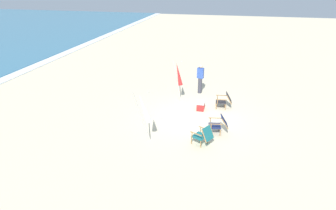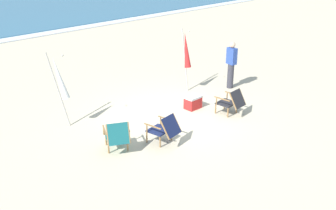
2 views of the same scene
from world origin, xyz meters
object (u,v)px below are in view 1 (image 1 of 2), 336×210
object	(u,v)px
umbrella_furled_white	(144,109)
person_near_chairs	(200,78)
beach_chair_mid_center	(203,135)
umbrella_furled_red	(179,75)
cooler_box	(201,106)
beach_chair_front_right	(219,124)
beach_chair_far_center	(224,100)

from	to	relation	value
umbrella_furled_white	person_near_chairs	world-z (taller)	umbrella_furled_white
beach_chair_mid_center	umbrella_furled_red	size ratio (longest dim) A/B	0.44
cooler_box	beach_chair_mid_center	bearing A→B (deg)	-170.99
beach_chair_mid_center	beach_chair_front_right	bearing A→B (deg)	-24.98
beach_chair_far_center	beach_chair_mid_center	distance (m)	3.77
umbrella_furled_red	umbrella_furled_white	bearing A→B (deg)	174.51
beach_chair_far_center	person_near_chairs	size ratio (longest dim) A/B	0.50
beach_chair_far_center	umbrella_furled_white	world-z (taller)	umbrella_furled_white
beach_chair_mid_center	cooler_box	world-z (taller)	beach_chair_mid_center
umbrella_furled_red	person_near_chairs	bearing A→B (deg)	-38.43
umbrella_furled_white	cooler_box	distance (m)	4.00
beach_chair_front_right	beach_chair_mid_center	size ratio (longest dim) A/B	0.94
beach_chair_front_right	person_near_chairs	distance (m)	4.66
beach_chair_front_right	cooler_box	world-z (taller)	beach_chair_front_right
cooler_box	beach_chair_far_center	bearing A→B (deg)	-66.49
beach_chair_far_center	umbrella_furled_white	distance (m)	4.90
beach_chair_far_center	umbrella_furled_red	world-z (taller)	umbrella_furled_red
beach_chair_far_center	cooler_box	distance (m)	1.21
beach_chair_front_right	cooler_box	distance (m)	2.41
umbrella_furled_white	person_near_chairs	bearing A→B (deg)	-13.81
beach_chair_far_center	umbrella_furled_white	size ratio (longest dim) A/B	0.40
cooler_box	person_near_chairs	bearing A→B (deg)	8.69
beach_chair_front_right	person_near_chairs	bearing A→B (deg)	17.18
beach_chair_front_right	beach_chair_far_center	world-z (taller)	beach_chair_far_center
beach_chair_front_right	beach_chair_mid_center	distance (m)	1.20
beach_chair_front_right	cooler_box	bearing A→B (deg)	25.31
beach_chair_mid_center	cooler_box	distance (m)	3.31
beach_chair_front_right	umbrella_furled_white	size ratio (longest dim) A/B	0.42
beach_chair_mid_center	person_near_chairs	xyz separation A→B (m)	(5.53, 0.86, 0.41)
person_near_chairs	cooler_box	size ratio (longest dim) A/B	3.33
umbrella_furled_red	umbrella_furled_white	distance (m)	4.49
beach_chair_far_center	person_near_chairs	bearing A→B (deg)	38.61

